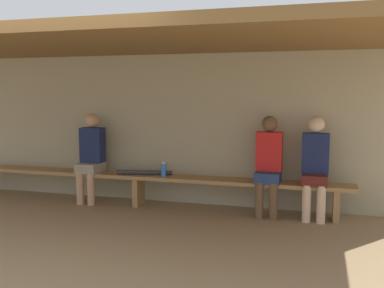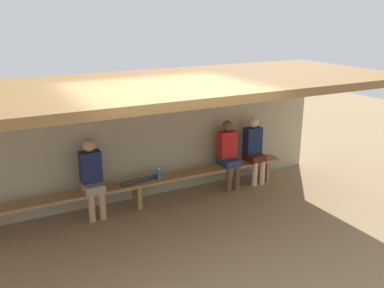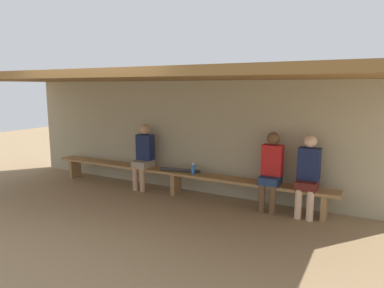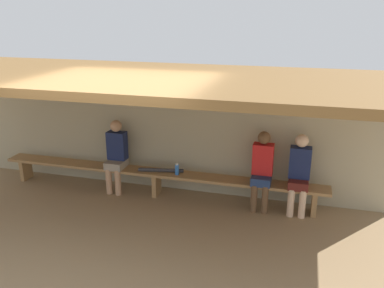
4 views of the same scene
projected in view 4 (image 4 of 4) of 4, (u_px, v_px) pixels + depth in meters
name	position (u px, v px, depth m)	size (l,w,h in m)	color
ground_plane	(121.00, 238.00, 6.01)	(24.00, 24.00, 0.00)	#937754
back_wall	(164.00, 130.00, 7.49)	(8.00, 0.20, 2.20)	tan
dugout_roof	(132.00, 78.00, 5.94)	(8.00, 2.80, 0.12)	brown
bench	(156.00, 175.00, 7.31)	(6.00, 0.36, 0.46)	#9E7547
player_rightmost	(116.00, 153.00, 7.40)	(0.34, 0.42, 1.34)	gray
player_in_white	(299.00, 171.00, 6.58)	(0.34, 0.42, 1.34)	#591E19
player_in_red	(262.00, 168.00, 6.73)	(0.34, 0.42, 1.34)	navy
water_bottle_blue	(177.00, 169.00, 7.11)	(0.07, 0.07, 0.21)	blue
baseball_bat	(161.00, 170.00, 7.25)	(0.07, 0.07, 0.81)	#333338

